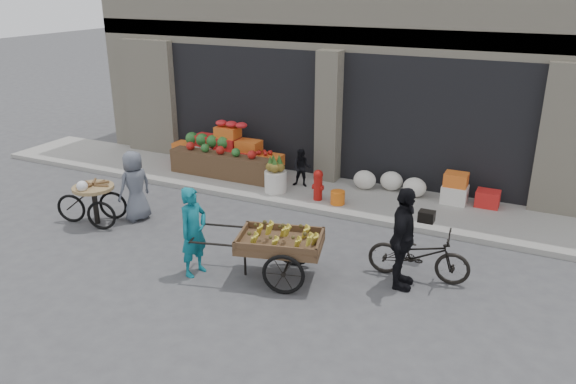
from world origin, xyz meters
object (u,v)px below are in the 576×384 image
at_px(vendor_grey, 135,186).
at_px(pineapple_bin, 276,181).
at_px(seated_person, 302,168).
at_px(bicycle, 419,255).
at_px(orange_bucket, 338,198).
at_px(cyclist, 403,239).
at_px(banana_cart, 277,240).
at_px(vendor_woman, 194,232).
at_px(fire_hydrant, 318,184).
at_px(tricycle_cart, 94,198).

bearing_deg(vendor_grey, pineapple_bin, 157.46).
height_order(seated_person, bicycle, seated_person).
distance_m(orange_bucket, seated_person, 1.42).
xyz_separation_m(vendor_grey, cyclist, (5.80, -0.33, 0.12)).
distance_m(banana_cart, bicycle, 2.42).
bearing_deg(vendor_grey, vendor_woman, 76.75).
xyz_separation_m(fire_hydrant, bicycle, (2.86, -2.38, -0.05)).
height_order(vendor_woman, vendor_grey, vendor_woman).
bearing_deg(vendor_grey, seated_person, 158.49).
bearing_deg(bicycle, orange_bucket, 39.93).
bearing_deg(vendor_woman, banana_cart, -61.21).
relative_size(banana_cart, cyclist, 1.46).
height_order(orange_bucket, seated_person, seated_person).
height_order(pineapple_bin, cyclist, cyclist).
bearing_deg(bicycle, vendor_woman, 107.64).
xyz_separation_m(tricycle_cart, bicycle, (6.63, 0.62, -0.11)).
height_order(vendor_woman, tricycle_cart, vendor_woman).
relative_size(orange_bucket, vendor_woman, 0.20).
distance_m(orange_bucket, banana_cart, 3.40).
xyz_separation_m(pineapple_bin, vendor_woman, (0.43, -3.93, 0.42)).
relative_size(banana_cart, tricycle_cart, 1.75).
bearing_deg(seated_person, cyclist, -55.61).
bearing_deg(orange_bucket, vendor_woman, -107.00).
xyz_separation_m(pineapple_bin, seated_person, (0.40, 0.60, 0.21)).
xyz_separation_m(pineapple_bin, banana_cart, (1.79, -3.46, 0.36)).
relative_size(banana_cart, vendor_grey, 1.68).
height_order(vendor_grey, cyclist, cyclist).
relative_size(pineapple_bin, banana_cart, 0.20).
distance_m(vendor_grey, bicycle, 6.01).
bearing_deg(vendor_grey, bicycle, 107.45).
bearing_deg(orange_bucket, seated_person, 149.74).
xyz_separation_m(pineapple_bin, cyclist, (3.76, -2.83, 0.51)).
relative_size(pineapple_bin, vendor_woman, 0.33).
height_order(fire_hydrant, vendor_grey, vendor_grey).
height_order(tricycle_cart, bicycle, tricycle_cart).
distance_m(banana_cart, cyclist, 2.07).
height_order(fire_hydrant, bicycle, bicycle).
height_order(orange_bucket, tricycle_cart, tricycle_cart).
xyz_separation_m(seated_person, vendor_woman, (0.03, -4.53, 0.21)).
distance_m(tricycle_cart, cyclist, 6.44).
distance_m(tricycle_cart, vendor_grey, 0.86).
distance_m(seated_person, vendor_grey, 3.95).
bearing_deg(vendor_grey, tricycle_cart, -31.91).
bearing_deg(tricycle_cart, seated_person, 31.95).
relative_size(vendor_grey, cyclist, 0.87).
bearing_deg(tricycle_cart, vendor_woman, -33.78).
distance_m(banana_cart, vendor_grey, 3.95).
relative_size(seated_person, bicycle, 0.54).
distance_m(seated_person, bicycle, 4.67).
height_order(orange_bucket, banana_cart, banana_cart).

